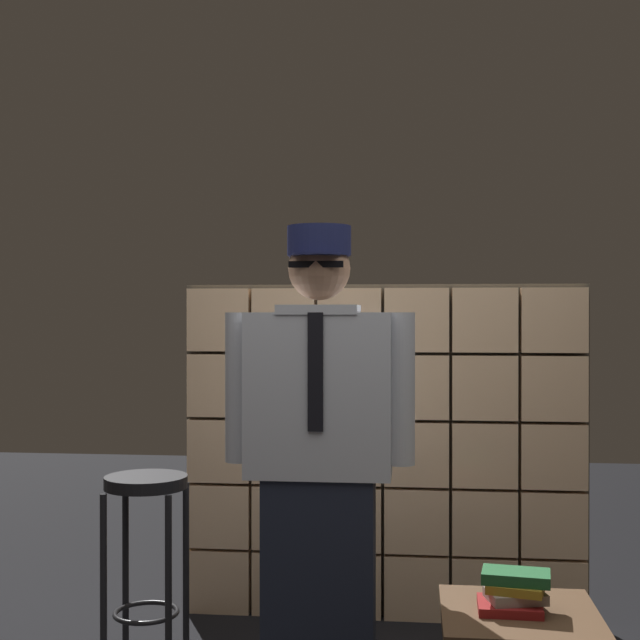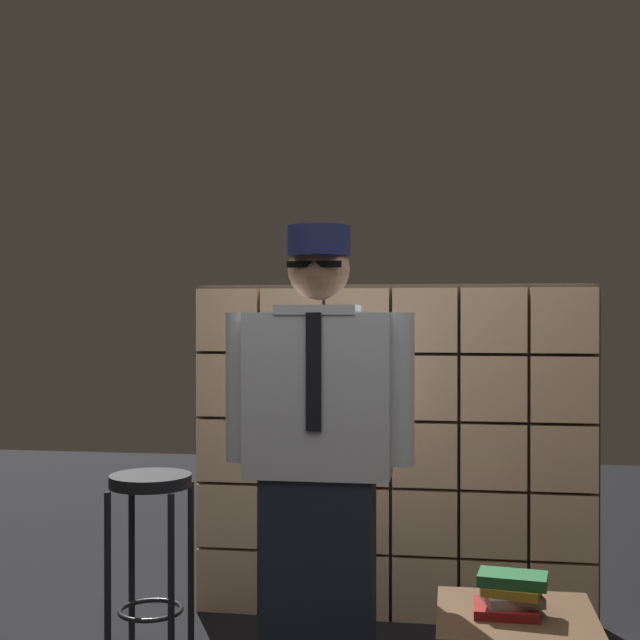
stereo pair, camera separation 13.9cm
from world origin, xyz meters
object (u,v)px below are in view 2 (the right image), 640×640
at_px(bar_stool, 151,524).
at_px(book_stack, 511,594).
at_px(standing_person, 319,456).
at_px(side_table, 516,633).

height_order(bar_stool, book_stack, bar_stool).
bearing_deg(book_stack, standing_person, 157.49).
xyz_separation_m(bar_stool, side_table, (1.45, -0.53, -0.18)).
distance_m(side_table, book_stack, 0.13).
height_order(standing_person, side_table, standing_person).
bearing_deg(side_table, standing_person, 157.63).
bearing_deg(bar_stool, side_table, -20.16).
distance_m(standing_person, book_stack, 0.84).
bearing_deg(side_table, bar_stool, 159.84).
bearing_deg(side_table, book_stack, 162.88).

